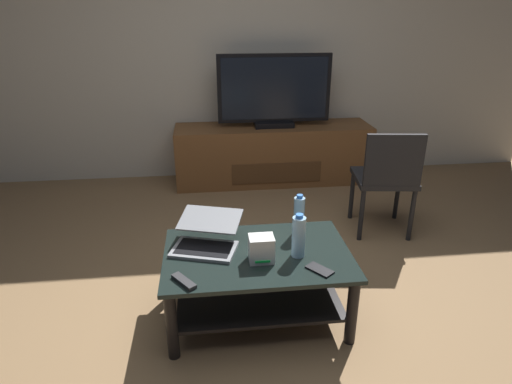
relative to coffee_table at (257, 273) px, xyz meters
name	(u,v)px	position (x,y,z in m)	size (l,w,h in m)	color
ground_plane	(272,317)	(0.09, -0.04, -0.29)	(7.68, 7.68, 0.00)	olive
back_wall	(236,37)	(0.09, 2.44, 1.11)	(6.40, 0.12, 2.80)	beige
coffee_table	(257,273)	(0.00, 0.00, 0.00)	(1.02, 0.67, 0.42)	black
media_cabinet	(273,154)	(0.42, 2.12, 0.00)	(1.95, 0.51, 0.58)	brown
television	(274,92)	(0.42, 2.10, 0.63)	(1.09, 0.20, 0.69)	black
dining_chair	(387,176)	(1.10, 0.88, 0.20)	(0.49, 0.49, 0.85)	black
laptop	(207,237)	(-0.27, 0.11, 0.19)	(0.44, 0.45, 0.16)	gray
router_box	(261,249)	(0.01, -0.08, 0.20)	(0.13, 0.11, 0.14)	white
water_bottle_near	(299,216)	(0.27, 0.19, 0.25)	(0.06, 0.06, 0.25)	#99C6E5
water_bottle_far	(299,236)	(0.22, -0.05, 0.25)	(0.07, 0.07, 0.25)	#99C6E5
cell_phone	(320,270)	(0.30, -0.21, 0.13)	(0.07, 0.14, 0.01)	black
tv_remote	(184,281)	(-0.39, -0.24, 0.14)	(0.04, 0.16, 0.02)	#2D2D30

